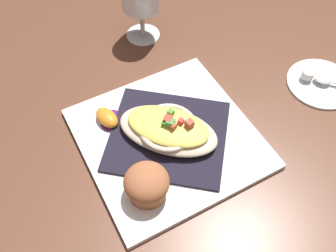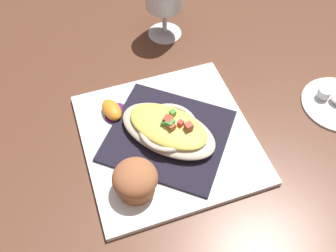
{
  "view_description": "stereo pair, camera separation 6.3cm",
  "coord_description": "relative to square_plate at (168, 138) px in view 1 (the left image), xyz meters",
  "views": [
    {
      "loc": [
        -0.3,
        0.22,
        0.55
      ],
      "look_at": [
        0.0,
        0.0,
        0.04
      ],
      "focal_mm": 40.14,
      "sensor_mm": 36.0,
      "label": 1
    },
    {
      "loc": [
        -0.33,
        0.16,
        0.55
      ],
      "look_at": [
        0.0,
        0.0,
        0.04
      ],
      "focal_mm": 40.14,
      "sensor_mm": 36.0,
      "label": 2
    }
  ],
  "objects": [
    {
      "name": "muffin",
      "position": [
        -0.07,
        0.09,
        0.03
      ],
      "size": [
        0.07,
        0.07,
        0.06
      ],
      "color": "#A75F36",
      "rests_on": "square_plate"
    },
    {
      "name": "orange_garnish",
      "position": [
        0.09,
        0.07,
        0.01
      ],
      "size": [
        0.06,
        0.06,
        0.02
      ],
      "color": "#591B5D",
      "rests_on": "square_plate"
    },
    {
      "name": "folded_napkin",
      "position": [
        0.0,
        0.0,
        0.01
      ],
      "size": [
        0.27,
        0.27,
        0.01
      ],
      "primitive_type": "cube",
      "rotation": [
        0.0,
        0.0,
        0.76
      ],
      "color": "black",
      "rests_on": "square_plate"
    },
    {
      "name": "ground_plane",
      "position": [
        0.0,
        0.0,
        -0.01
      ],
      "size": [
        2.6,
        2.6,
        0.0
      ],
      "primitive_type": "plane",
      "color": "brown"
    },
    {
      "name": "creamer_saucer",
      "position": [
        -0.07,
        -0.32,
        -0.0
      ],
      "size": [
        0.13,
        0.13,
        0.01
      ],
      "primitive_type": "cylinder",
      "color": "white",
      "rests_on": "ground_plane"
    },
    {
      "name": "gratin_dish",
      "position": [
        -0.0,
        -0.0,
        0.03
      ],
      "size": [
        0.2,
        0.18,
        0.05
      ],
      "color": "beige",
      "rests_on": "folded_napkin"
    },
    {
      "name": "creamer_cup_0",
      "position": [
        -0.04,
        -0.31,
        0.01
      ],
      "size": [
        0.02,
        0.02,
        0.02
      ],
      "primitive_type": "cylinder",
      "color": "white",
      "rests_on": "creamer_saucer"
    },
    {
      "name": "square_plate",
      "position": [
        0.0,
        0.0,
        0.0
      ],
      "size": [
        0.32,
        0.32,
        0.01
      ],
      "primitive_type": "cube",
      "rotation": [
        0.0,
        0.0,
        -0.13
      ],
      "color": "white",
      "rests_on": "ground_plane"
    },
    {
      "name": "spoon",
      "position": [
        -0.07,
        -0.33,
        0.01
      ],
      "size": [
        0.09,
        0.07,
        0.01
      ],
      "color": "silver",
      "rests_on": "creamer_saucer"
    }
  ]
}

